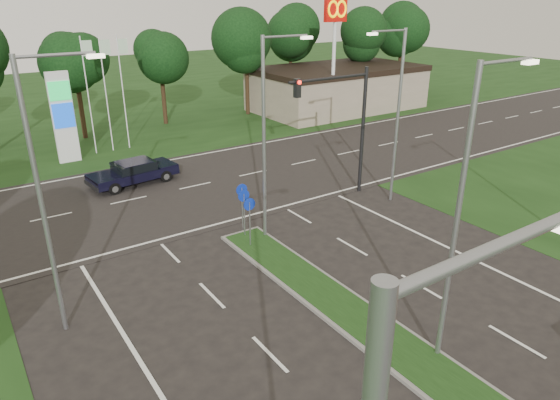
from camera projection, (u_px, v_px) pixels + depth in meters
verge_far at (61, 102)px, 52.71m from camera, size 160.00×50.00×0.02m
cross_road at (180, 189)px, 28.98m from camera, size 160.00×12.00×0.02m
commercial_building at (337, 88)px, 48.82m from camera, size 16.00×9.00×4.00m
streetlight_median_near at (464, 205)px, 13.79m from camera, size 2.53×0.22×9.00m
streetlight_median_far at (268, 130)px, 21.44m from camera, size 2.53×0.22×9.00m
streetlight_left_far at (46, 187)px, 15.09m from camera, size 2.53×0.22×9.00m
streetlight_right_far at (396, 109)px, 25.49m from camera, size 2.53×0.22×9.00m
traffic_signal at (346, 114)px, 26.34m from camera, size 5.10×0.42×7.00m
median_signs at (245, 204)px, 22.51m from camera, size 1.16×1.76×2.38m
gas_pylon at (66, 115)px, 32.72m from camera, size 5.80×1.26×8.00m
mcdonalds_sign at (335, 27)px, 41.38m from camera, size 2.20×0.47×10.40m
treeline_far at (91, 46)px, 38.62m from camera, size 6.00×6.00×9.90m
navy_sedan at (133, 172)px, 29.58m from camera, size 5.22×2.60×1.38m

